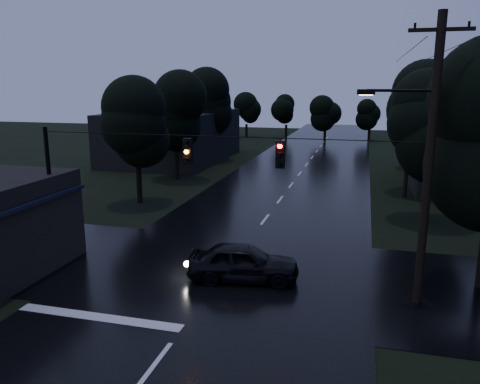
% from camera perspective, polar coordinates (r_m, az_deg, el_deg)
% --- Properties ---
extents(main_road, '(12.00, 120.00, 0.02)m').
position_cam_1_polar(main_road, '(36.93, 6.25, 0.82)').
color(main_road, black).
rests_on(main_road, ground).
extents(cross_street, '(60.00, 9.00, 0.02)m').
position_cam_1_polar(cross_street, '(20.04, -1.71, -9.63)').
color(cross_street, black).
rests_on(cross_street, ground).
extents(building_far_right, '(10.00, 14.00, 4.40)m').
position_cam_1_polar(building_far_right, '(41.04, 26.98, 3.82)').
color(building_far_right, black).
rests_on(building_far_right, ground).
extents(building_far_left, '(10.00, 16.00, 5.00)m').
position_cam_1_polar(building_far_left, '(49.92, -8.06, 6.81)').
color(building_far_left, black).
rests_on(building_far_left, ground).
extents(utility_pole_main, '(3.50, 0.30, 10.00)m').
position_cam_1_polar(utility_pole_main, '(17.04, 21.80, 3.83)').
color(utility_pole_main, black).
rests_on(utility_pole_main, ground).
extents(utility_pole_far, '(2.00, 0.30, 7.50)m').
position_cam_1_polar(utility_pole_far, '(34.08, 19.88, 5.73)').
color(utility_pole_far, black).
rests_on(utility_pole_far, ground).
extents(anchor_pole_left, '(0.18, 0.18, 6.00)m').
position_cam_1_polar(anchor_pole_left, '(21.59, -22.03, -0.57)').
color(anchor_pole_left, black).
rests_on(anchor_pole_left, ground).
extents(span_signals, '(15.00, 0.37, 1.12)m').
position_cam_1_polar(span_signals, '(17.56, -1.02, 4.94)').
color(span_signals, black).
rests_on(span_signals, ground).
extents(tree_left_a, '(3.92, 3.92, 8.26)m').
position_cam_1_polar(tree_left_a, '(31.31, -12.54, 8.13)').
color(tree_left_a, black).
rests_on(tree_left_a, ground).
extents(tree_left_b, '(4.20, 4.20, 8.85)m').
position_cam_1_polar(tree_left_b, '(38.78, -7.91, 9.73)').
color(tree_left_b, black).
rests_on(tree_left_b, ground).
extents(tree_left_c, '(4.48, 4.48, 9.44)m').
position_cam_1_polar(tree_left_c, '(48.32, -3.96, 10.86)').
color(tree_left_c, black).
rests_on(tree_left_c, ground).
extents(tree_right_a, '(4.20, 4.20, 8.85)m').
position_cam_1_polar(tree_right_a, '(28.06, 22.57, 7.72)').
color(tree_right_a, black).
rests_on(tree_right_a, ground).
extents(tree_right_b, '(4.48, 4.48, 9.44)m').
position_cam_1_polar(tree_right_b, '(36.03, 21.96, 9.30)').
color(tree_right_b, black).
rests_on(tree_right_b, ground).
extents(tree_right_c, '(4.76, 4.76, 10.03)m').
position_cam_1_polar(tree_right_c, '(46.02, 21.30, 10.40)').
color(tree_right_c, black).
rests_on(tree_right_c, ground).
extents(car, '(4.66, 2.45, 1.51)m').
position_cam_1_polar(car, '(18.94, 0.42, -8.53)').
color(car, black).
rests_on(car, ground).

